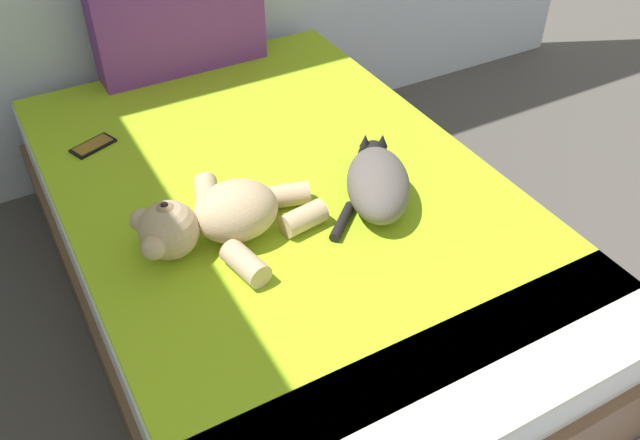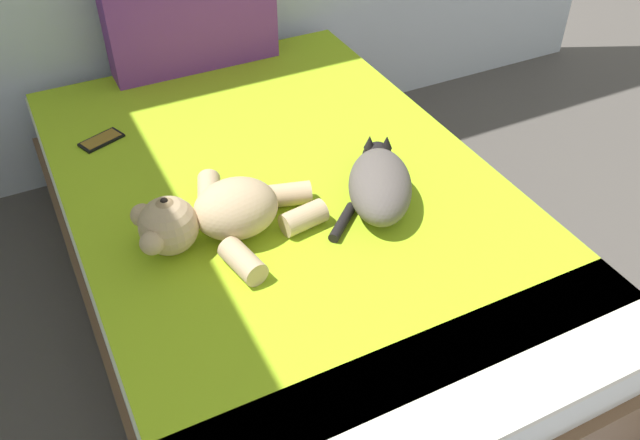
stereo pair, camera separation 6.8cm
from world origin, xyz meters
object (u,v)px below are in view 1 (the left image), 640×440
(cell_phone, at_px, (93,146))
(cat, at_px, (377,182))
(patterned_cushion, at_px, (178,14))
(teddy_bear, at_px, (217,218))
(bed, at_px, (286,247))

(cell_phone, bearing_deg, cat, -46.37)
(patterned_cushion, relative_size, teddy_bear, 1.22)
(patterned_cushion, xyz_separation_m, teddy_bear, (-0.29, -1.05, -0.15))
(teddy_bear, relative_size, cell_phone, 3.37)
(patterned_cushion, bearing_deg, teddy_bear, -105.26)
(cell_phone, bearing_deg, bed, -48.68)
(patterned_cushion, distance_m, teddy_bear, 1.10)
(bed, distance_m, patterned_cushion, 1.05)
(cell_phone, bearing_deg, patterned_cushion, 39.37)
(bed, xyz_separation_m, cell_phone, (-0.47, 0.53, 0.26))
(cat, height_order, teddy_bear, teddy_bear)
(cat, bearing_deg, patterned_cushion, 100.48)
(patterned_cushion, relative_size, cell_phone, 4.10)
(bed, relative_size, patterned_cushion, 3.06)
(patterned_cushion, height_order, cell_phone, patterned_cushion)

